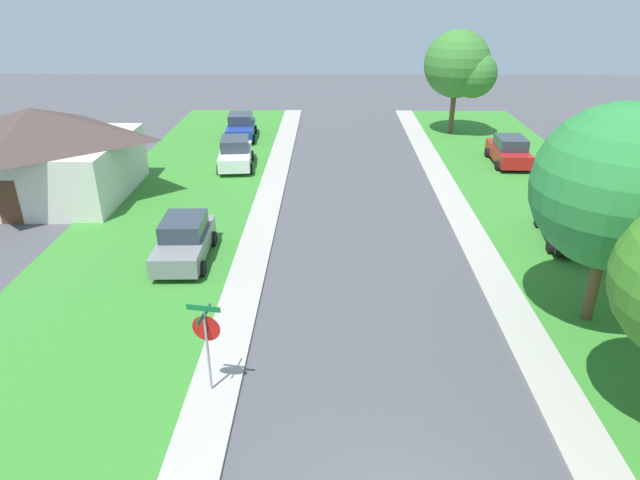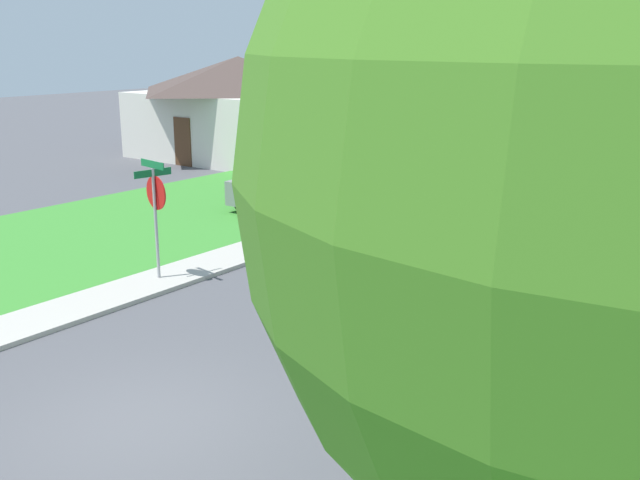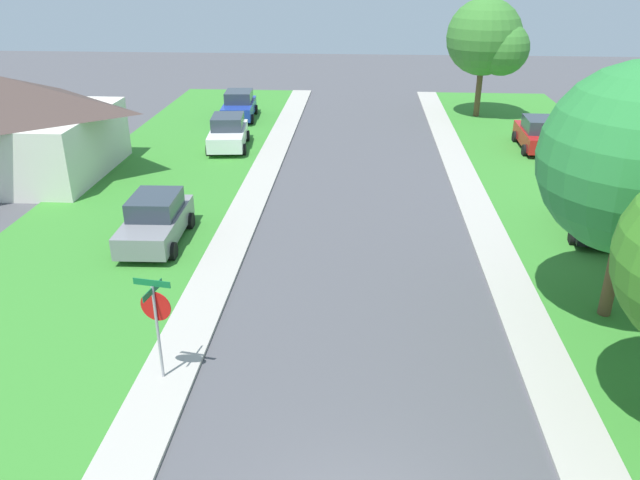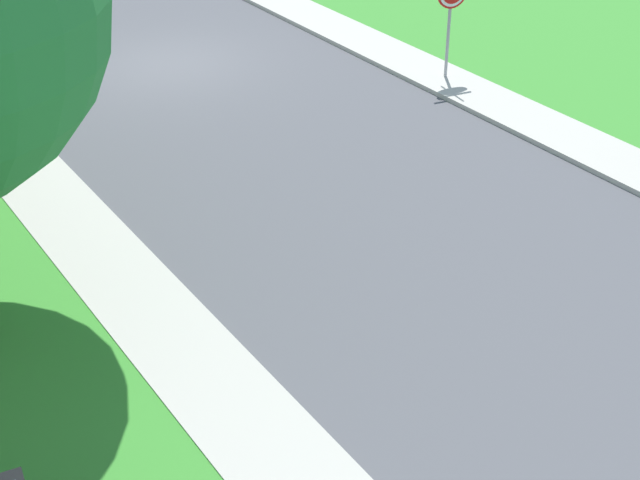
# 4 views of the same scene
# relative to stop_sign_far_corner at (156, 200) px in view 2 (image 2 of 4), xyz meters

# --- Properties ---
(ground_plane) EXTENTS (120.00, 120.00, 0.00)m
(ground_plane) POSITION_rel_stop_sign_far_corner_xyz_m (4.76, -4.46, -1.89)
(ground_plane) COLOR #4C4C51
(sidewalk_west) EXTENTS (1.40, 56.00, 0.10)m
(sidewalk_west) POSITION_rel_stop_sign_far_corner_xyz_m (0.06, 7.54, -1.84)
(sidewalk_west) COLOR #ADA89E
(sidewalk_west) RESTS_ON ground
(lawn_west) EXTENTS (8.00, 56.00, 0.08)m
(lawn_west) POSITION_rel_stop_sign_far_corner_xyz_m (-4.64, 7.54, -1.85)
(lawn_west) COLOR #38842D
(lawn_west) RESTS_ON ground
(stop_sign_far_corner) EXTENTS (0.91, 0.91, 2.77)m
(stop_sign_far_corner) POSITION_rel_stop_sign_far_corner_xyz_m (0.00, 0.00, 0.00)
(stop_sign_far_corner) COLOR #9E9EA3
(stop_sign_far_corner) RESTS_ON ground
(car_blue_driveway_right) EXTENTS (2.27, 4.42, 1.76)m
(car_blue_driveway_right) POSITION_rel_stop_sign_far_corner_xyz_m (-3.06, 26.44, -1.01)
(car_blue_driveway_right) COLOR #1E389E
(car_blue_driveway_right) RESTS_ON ground
(car_white_near_corner) EXTENTS (2.37, 4.46, 1.76)m
(car_white_near_corner) POSITION_rel_stop_sign_far_corner_xyz_m (-2.43, 19.94, -1.01)
(car_white_near_corner) COLOR white
(car_white_near_corner) RESTS_ON ground
(car_grey_behind_trees) EXTENTS (2.14, 4.36, 1.76)m
(car_grey_behind_trees) POSITION_rel_stop_sign_far_corner_xyz_m (-2.57, 7.83, -1.01)
(car_grey_behind_trees) COLOR gray
(car_grey_behind_trees) RESTS_ON ground
(house_left_setback) EXTENTS (9.02, 7.82, 4.60)m
(house_left_setback) POSITION_rel_stop_sign_far_corner_xyz_m (-11.45, 14.89, 0.49)
(house_left_setback) COLOR silver
(house_left_setback) RESTS_ON ground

